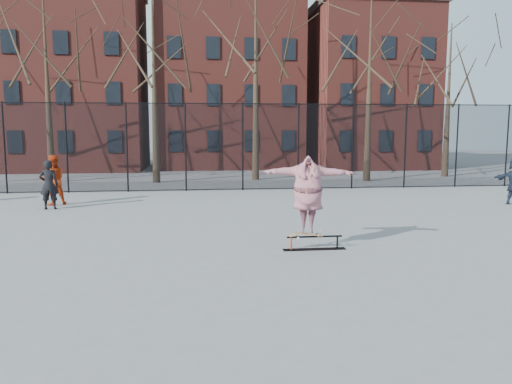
{
  "coord_description": "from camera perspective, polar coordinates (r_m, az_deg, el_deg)",
  "views": [
    {
      "loc": [
        -0.9,
        -9.86,
        2.9
      ],
      "look_at": [
        0.45,
        1.5,
        1.41
      ],
      "focal_mm": 35.0,
      "sensor_mm": 36.0,
      "label": 1
    }
  ],
  "objects": [
    {
      "name": "bystander_black",
      "position": [
        19.1,
        -22.59,
        0.77
      ],
      "size": [
        0.67,
        0.46,
        1.76
      ],
      "primitive_type": "imported",
      "rotation": [
        0.0,
        0.0,
        3.21
      ],
      "color": "black",
      "rests_on": "ground"
    },
    {
      "name": "bystander_red",
      "position": [
        20.1,
        -22.18,
        1.26
      ],
      "size": [
        1.12,
        1.03,
        1.87
      ],
      "primitive_type": "imported",
      "rotation": [
        0.0,
        0.0,
        3.58
      ],
      "color": "#B1310F",
      "rests_on": "ground"
    },
    {
      "name": "skate_rail",
      "position": [
        12.04,
        6.69,
        -5.93
      ],
      "size": [
        1.51,
        0.23,
        0.33
      ],
      "color": "black",
      "rests_on": "ground"
    },
    {
      "name": "ground",
      "position": [
        10.31,
        -1.53,
        -8.92
      ],
      "size": [
        100.0,
        100.0,
        0.0
      ],
      "primitive_type": "plane",
      "color": "slate"
    },
    {
      "name": "rowhouses",
      "position": [
        36.03,
        -4.27,
        12.44
      ],
      "size": [
        29.0,
        7.0,
        13.0
      ],
      "color": "maroon",
      "rests_on": "ground"
    },
    {
      "name": "tree_row",
      "position": [
        27.38,
        -5.56,
        16.76
      ],
      "size": [
        33.66,
        7.46,
        10.67
      ],
      "color": "black",
      "rests_on": "ground"
    },
    {
      "name": "skateboard",
      "position": [
        11.95,
        5.91,
        -4.81
      ],
      "size": [
        0.76,
        0.18,
        0.09
      ],
      "primitive_type": null,
      "color": "#A46841",
      "rests_on": "skate_rail"
    },
    {
      "name": "fence",
      "position": [
        22.89,
        -4.57,
        5.28
      ],
      "size": [
        34.03,
        0.07,
        4.0
      ],
      "color": "black",
      "rests_on": "ground"
    },
    {
      "name": "skater",
      "position": [
        11.78,
        5.97,
        -0.26
      ],
      "size": [
        2.32,
        1.06,
        1.82
      ],
      "primitive_type": "imported",
      "rotation": [
        0.0,
        0.0,
        -0.21
      ],
      "color": "#413A92",
      "rests_on": "skateboard"
    }
  ]
}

